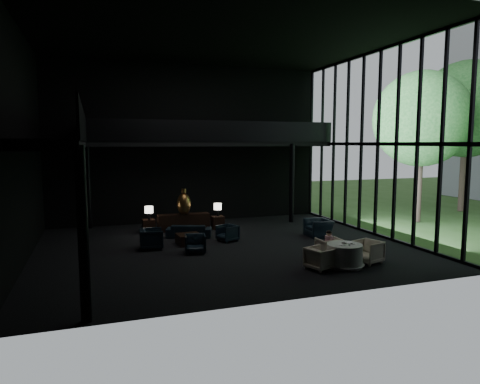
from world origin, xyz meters
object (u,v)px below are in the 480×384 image
object	(u,v)px
console	(183,222)
dining_chair_east	(368,250)
child	(329,239)
lounge_armchair_west	(152,237)
dining_chair_north	(330,247)
sofa	(189,229)
window_armchair	(319,225)
dining_chair_west	(320,257)
lounge_armchair_east	(227,233)
dining_table	(344,257)
coffee_table	(189,239)
side_table_left	(149,226)
lounge_armchair_south	(195,243)
bronze_urn	(184,204)
table_lamp_right	(218,207)
table_lamp_left	(149,210)
side_table_right	(218,222)

from	to	relation	value
console	dining_chair_east	world-z (taller)	dining_chair_east
dining_chair_east	child	size ratio (longest dim) A/B	1.57
lounge_armchair_west	dining_chair_north	world-z (taller)	lounge_armchair_west
child	dining_chair_north	bearing A→B (deg)	-143.12
sofa	window_armchair	xyz separation A→B (m)	(5.38, -1.67, 0.17)
dining_chair_north	dining_chair_west	world-z (taller)	dining_chair_north
lounge_armchair_east	window_armchair	distance (m)	4.06
dining_table	coffee_table	bearing A→B (deg)	131.29
side_table_left	dining_chair_east	distance (m)	9.78
console	lounge_armchair_south	distance (m)	4.27
bronze_urn	side_table_left	xyz separation A→B (m)	(-1.60, 0.14, -0.97)
dining_chair_north	bronze_urn	bearing A→B (deg)	-58.21
dining_chair_north	dining_chair_west	bearing A→B (deg)	47.66
table_lamp_right	sofa	size ratio (longest dim) A/B	0.35
dining_chair_west	dining_chair_north	bearing A→B (deg)	-61.16
dining_chair_north	dining_chair_west	distance (m)	1.38
lounge_armchair_west	lounge_armchair_south	size ratio (longest dim) A/B	1.26
sofa	window_armchair	distance (m)	5.64
lounge_armchair_south	child	xyz separation A→B (m)	(4.20, -2.35, 0.36)
lounge_armchair_east	dining_chair_north	xyz separation A→B (m)	(2.58, -3.75, 0.07)
coffee_table	dining_chair_west	world-z (taller)	dining_chair_west
table_lamp_left	lounge_armchair_south	distance (m)	4.22
side_table_right	table_lamp_right	world-z (taller)	table_lamp_right
bronze_urn	side_table_left	size ratio (longest dim) A/B	1.94
lounge_armchair_west	child	distance (m)	6.65
bronze_urn	dining_chair_west	size ratio (longest dim) A/B	1.46
console	dining_chair_west	world-z (taller)	dining_chair_west
bronze_urn	console	bearing A→B (deg)	90.00
dining_chair_east	dining_chair_west	bearing A→B (deg)	-103.35
table_lamp_right	dining_chair_east	size ratio (longest dim) A/B	0.67
side_table_right	coffee_table	distance (m)	3.27
coffee_table	dining_chair_west	xyz separation A→B (m)	(3.26, -4.75, 0.20)
dining_chair_north	table_lamp_left	bearing A→B (deg)	-48.40
sofa	dining_chair_east	size ratio (longest dim) A/B	1.92
table_lamp_left	dining_table	bearing A→B (deg)	-53.35
side_table_left	dining_table	distance (m)	9.27
sofa	child	size ratio (longest dim) A/B	3.03
bronze_urn	side_table_right	world-z (taller)	bronze_urn
dining_chair_east	lounge_armchair_east	bearing A→B (deg)	-160.40
sofa	side_table_left	bearing A→B (deg)	-25.31
table_lamp_left	lounge_armchair_east	distance (m)	3.90
side_table_right	dining_chair_north	distance (m)	6.76
window_armchair	bronze_urn	bearing A→B (deg)	-117.22
lounge_armchair_west	lounge_armchair_east	size ratio (longest dim) A/B	1.35
side_table_left	child	size ratio (longest dim) A/B	1.06
table_lamp_right	coffee_table	bearing A→B (deg)	-126.86
window_armchair	child	world-z (taller)	child
side_table_left	dining_chair_east	bearing A→B (deg)	-49.00
console	dining_chair_north	xyz separation A→B (m)	(3.85, -6.55, 0.04)
sofa	child	bearing A→B (deg)	145.39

